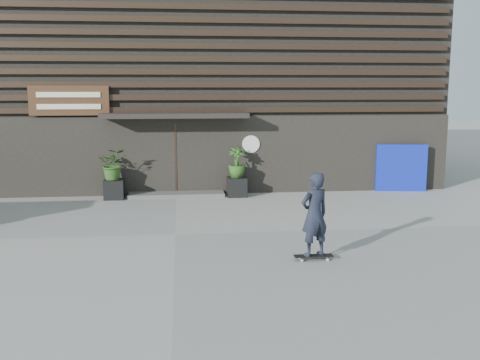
{
  "coord_description": "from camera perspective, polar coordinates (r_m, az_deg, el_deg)",
  "views": [
    {
      "loc": [
        0.17,
        -12.65,
        3.42
      ],
      "look_at": [
        1.63,
        0.97,
        1.1
      ],
      "focal_mm": 41.37,
      "sensor_mm": 36.0,
      "label": 1
    }
  ],
  "objects": [
    {
      "name": "planter_pot_left",
      "position": [
        17.46,
        -12.83,
        -0.93
      ],
      "size": [
        0.6,
        0.6,
        0.6
      ],
      "primitive_type": "cube",
      "color": "black",
      "rests_on": "ground"
    },
    {
      "name": "blue_tarp",
      "position": [
        18.98,
        16.3,
        1.21
      ],
      "size": [
        1.66,
        0.34,
        1.55
      ],
      "primitive_type": "cube",
      "rotation": [
        0.0,
        0.0,
        -0.13
      ],
      "color": "#0D1DAD",
      "rests_on": "ground"
    },
    {
      "name": "building",
      "position": [
        22.62,
        -6.68,
        10.98
      ],
      "size": [
        18.0,
        11.0,
        8.0
      ],
      "color": "black",
      "rests_on": "ground"
    },
    {
      "name": "skateboarder",
      "position": [
        11.0,
        7.69,
        -3.57
      ],
      "size": [
        0.78,
        0.6,
        1.77
      ],
      "color": "black",
      "rests_on": "ground"
    },
    {
      "name": "planter_pot_right",
      "position": [
        17.42,
        -0.32,
        -0.71
      ],
      "size": [
        0.6,
        0.6,
        0.6
      ],
      "primitive_type": "cube",
      "color": "black",
      "rests_on": "ground"
    },
    {
      "name": "bamboo_left",
      "position": [
        17.33,
        -12.93,
        1.6
      ],
      "size": [
        0.86,
        0.75,
        0.96
      ],
      "primitive_type": "imported",
      "color": "#2D591E",
      "rests_on": "planter_pot_left"
    },
    {
      "name": "bamboo_right",
      "position": [
        17.3,
        -0.33,
        1.83
      ],
      "size": [
        0.54,
        0.54,
        0.96
      ],
      "primitive_type": "imported",
      "color": "#2D591E",
      "rests_on": "planter_pot_right"
    },
    {
      "name": "entrance_step",
      "position": [
        17.57,
        -6.57,
        -1.48
      ],
      "size": [
        3.0,
        0.8,
        0.12
      ],
      "primitive_type": "cube",
      "color": "#52524F",
      "rests_on": "ground"
    },
    {
      "name": "ground",
      "position": [
        13.1,
        -6.68,
        -5.58
      ],
      "size": [
        80.0,
        80.0,
        0.0
      ],
      "primitive_type": "plane",
      "color": "#9A9892",
      "rests_on": "ground"
    }
  ]
}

